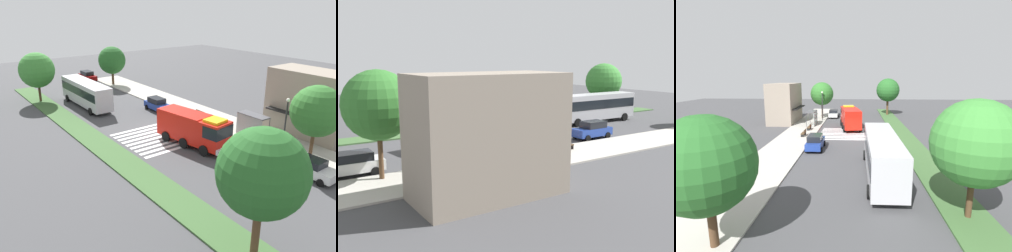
# 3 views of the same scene
# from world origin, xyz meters

# --- Properties ---
(ground_plane) EXTENTS (120.00, 120.00, 0.00)m
(ground_plane) POSITION_xyz_m (0.00, 0.00, 0.00)
(ground_plane) COLOR #424244
(sidewalk) EXTENTS (60.00, 5.16, 0.14)m
(sidewalk) POSITION_xyz_m (0.00, 8.27, 0.07)
(sidewalk) COLOR #ADA89E
(sidewalk) RESTS_ON ground_plane
(median_strip) EXTENTS (60.00, 3.00, 0.14)m
(median_strip) POSITION_xyz_m (0.00, -7.19, 0.07)
(median_strip) COLOR #3D6033
(median_strip) RESTS_ON ground_plane
(crosswalk) EXTENTS (7.65, 10.24, 0.01)m
(crosswalk) POSITION_xyz_m (2.00, 0.00, 0.01)
(crosswalk) COLOR silver
(crosswalk) RESTS_ON ground_plane
(fire_truck) EXTENTS (8.63, 3.78, 3.53)m
(fire_truck) POSITION_xyz_m (6.06, 0.72, 1.96)
(fire_truck) COLOR red
(fire_truck) RESTS_ON ground_plane
(parked_car_mid) EXTENTS (4.28, 2.01, 1.78)m
(parked_car_mid) POSITION_xyz_m (-6.29, 4.49, 0.90)
(parked_car_mid) COLOR navy
(parked_car_mid) RESTS_ON ground_plane
(parked_car_east) EXTENTS (4.43, 2.08, 1.66)m
(parked_car_east) POSITION_xyz_m (16.97, 4.49, 0.86)
(parked_car_east) COLOR silver
(parked_car_east) RESTS_ON ground_plane
(transit_bus) EXTENTS (11.84, 2.89, 3.59)m
(transit_bus) POSITION_xyz_m (-13.89, -2.56, 2.13)
(transit_bus) COLOR #B2B2B7
(transit_bus) RESTS_ON ground_plane
(bus_stop_shelter) EXTENTS (3.50, 1.40, 2.46)m
(bus_stop_shelter) POSITION_xyz_m (7.93, 7.16, 1.89)
(bus_stop_shelter) COLOR #4C4C51
(bus_stop_shelter) RESTS_ON sidewalk
(bench_near_shelter) EXTENTS (1.60, 0.50, 0.90)m
(bench_near_shelter) POSITION_xyz_m (3.93, 7.16, 0.59)
(bench_near_shelter) COLOR #4C3823
(bench_near_shelter) RESTS_ON sidewalk
(bench_west_of_shelter) EXTENTS (1.60, 0.50, 0.90)m
(bench_west_of_shelter) POSITION_xyz_m (-0.27, 7.16, 0.59)
(bench_west_of_shelter) COLOR #4C3823
(bench_west_of_shelter) RESTS_ON sidewalk
(street_lamp) EXTENTS (0.36, 0.36, 5.57)m
(street_lamp) POSITION_xyz_m (12.77, 6.29, 3.47)
(street_lamp) COLOR #2D2D30
(street_lamp) RESTS_ON sidewalk
(storefront_building) EXTENTS (8.90, 5.25, 7.26)m
(storefront_building) POSITION_xyz_m (11.00, 13.07, 3.63)
(storefront_building) COLOR gray
(storefront_building) RESTS_ON ground_plane
(sidewalk_tree_center) EXTENTS (4.63, 4.63, 7.26)m
(sidewalk_tree_center) POSITION_xyz_m (15.50, 6.69, 5.07)
(sidewalk_tree_center) COLOR #513823
(sidewalk_tree_center) RESTS_ON sidewalk
(median_tree_far_west) EXTENTS (5.12, 5.12, 7.17)m
(median_tree_far_west) POSITION_xyz_m (-20.25, -7.19, 4.74)
(median_tree_far_west) COLOR #47301E
(median_tree_far_west) RESTS_ON median_strip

